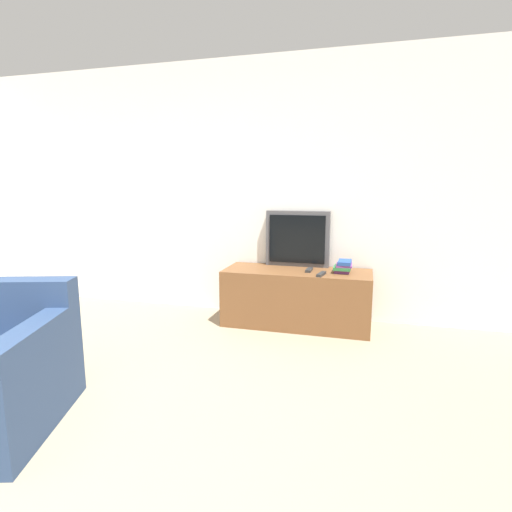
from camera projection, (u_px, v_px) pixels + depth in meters
The scene contains 6 objects.
wall_back at pixel (220, 190), 4.22m from camera, with size 9.00×0.06×2.60m.
tv_stand at pixel (297, 298), 3.87m from camera, with size 1.40×0.53×0.54m.
television at pixel (298, 239), 3.99m from camera, with size 0.63×0.09×0.55m.
book_stack at pixel (343, 266), 3.72m from camera, with size 0.17×0.21×0.11m.
remote_on_stand at pixel (309, 270), 3.78m from camera, with size 0.06×0.16×0.02m.
remote_secondary at pixel (321, 274), 3.60m from camera, with size 0.08×0.18×0.02m.
Camera 1 is at (1.49, -1.00, 1.33)m, focal length 28.00 mm.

